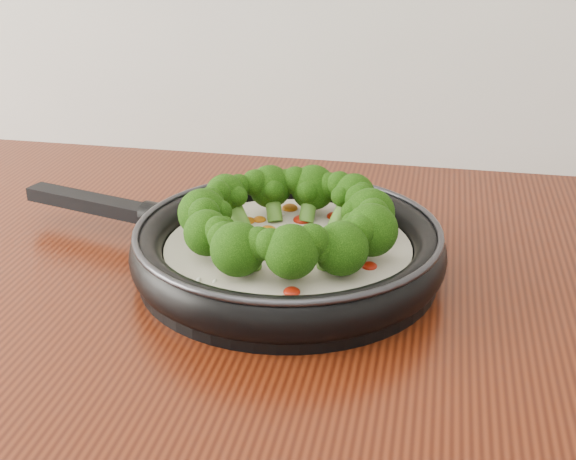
# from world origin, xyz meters

# --- Properties ---
(skillet) EXTENTS (0.53, 0.39, 0.09)m
(skillet) POSITION_xyz_m (-0.04, 1.12, 0.94)
(skillet) COLOR black
(skillet) RESTS_ON counter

